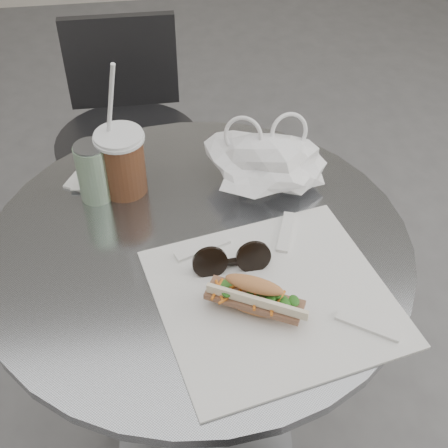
{
  "coord_description": "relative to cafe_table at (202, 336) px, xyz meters",
  "views": [
    {
      "loc": [
        -0.06,
        -0.59,
        1.51
      ],
      "look_at": [
        0.04,
        0.19,
        0.79
      ],
      "focal_mm": 50.0,
      "sensor_mm": 36.0,
      "label": 1
    }
  ],
  "objects": [
    {
      "name": "iced_coffee",
      "position": [
        -0.12,
        0.17,
        0.34
      ],
      "size": [
        0.09,
        0.09,
        0.28
      ],
      "color": "brown",
      "rests_on": "cafe_table"
    },
    {
      "name": "napkin_stack",
      "position": [
        -0.17,
        0.21,
        0.28
      ],
      "size": [
        0.14,
        0.14,
        0.01
      ],
      "color": "white",
      "rests_on": "cafe_table"
    },
    {
      "name": "sunglasses",
      "position": [
        0.05,
        -0.08,
        0.3
      ],
      "size": [
        0.13,
        0.03,
        0.06
      ],
      "rotation": [
        0.0,
        0.0,
        0.04
      ],
      "color": "black",
      "rests_on": "cafe_table"
    },
    {
      "name": "chair_far",
      "position": [
        -0.13,
        0.73,
        -0.12
      ],
      "size": [
        0.41,
        0.41,
        0.77
      ],
      "rotation": [
        0.0,
        0.0,
        3.13
      ],
      "color": "#2A2A2C",
      "rests_on": "ground"
    },
    {
      "name": "banh_mi",
      "position": [
        0.07,
        -0.17,
        0.31
      ],
      "size": [
        0.2,
        0.16,
        0.06
      ],
      "rotation": [
        0.0,
        0.0,
        -0.5
      ],
      "color": "#C4824A",
      "rests_on": "sandwich_paper"
    },
    {
      "name": "drink_can",
      "position": [
        -0.18,
        0.15,
        0.33
      ],
      "size": [
        0.06,
        0.06,
        0.12
      ],
      "color": "#5A9B5C",
      "rests_on": "cafe_table"
    },
    {
      "name": "sandwich_paper",
      "position": [
        0.11,
        -0.15,
        0.28
      ],
      "size": [
        0.43,
        0.41,
        0.0
      ],
      "primitive_type": "cube",
      "rotation": [
        0.0,
        0.0,
        0.21
      ],
      "color": "white",
      "rests_on": "cafe_table"
    },
    {
      "name": "cafe_table",
      "position": [
        0.0,
        0.0,
        0.0
      ],
      "size": [
        0.76,
        0.76,
        0.74
      ],
      "color": "slate",
      "rests_on": "ground"
    },
    {
      "name": "plastic_bag",
      "position": [
        0.15,
        0.13,
        0.33
      ],
      "size": [
        0.23,
        0.19,
        0.11
      ],
      "primitive_type": null,
      "rotation": [
        0.0,
        0.0,
        -0.14
      ],
      "color": "white",
      "rests_on": "cafe_table"
    }
  ]
}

